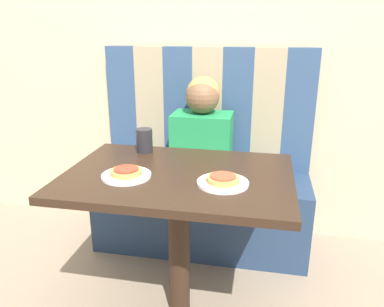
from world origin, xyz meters
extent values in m
cube|color=#C6B28E|center=(0.00, 0.92, 1.30)|extent=(7.00, 0.05, 2.60)
cube|color=navy|center=(0.00, 0.63, 0.24)|extent=(1.31, 0.47, 0.47)
cube|color=navy|center=(-0.56, 0.83, 0.85)|extent=(0.19, 0.07, 0.76)
cube|color=tan|center=(-0.37, 0.83, 0.85)|extent=(0.19, 0.07, 0.76)
cube|color=navy|center=(-0.19, 0.83, 0.85)|extent=(0.19, 0.07, 0.76)
cube|color=tan|center=(0.00, 0.83, 0.85)|extent=(0.19, 0.07, 0.76)
cube|color=navy|center=(0.19, 0.83, 0.85)|extent=(0.19, 0.07, 0.76)
cube|color=tan|center=(0.37, 0.83, 0.85)|extent=(0.19, 0.07, 0.76)
cube|color=navy|center=(0.56, 0.83, 0.85)|extent=(0.19, 0.07, 0.76)
cube|color=black|center=(0.00, 0.00, 0.72)|extent=(0.99, 0.71, 0.03)
cylinder|color=black|center=(0.00, 0.00, 0.35)|extent=(0.10, 0.10, 0.70)
cube|color=#1E8447|center=(0.00, 0.63, 0.67)|extent=(0.35, 0.24, 0.39)
sphere|color=brown|center=(0.00, 0.63, 0.96)|extent=(0.19, 0.19, 0.19)
sphere|color=#AD8447|center=(0.00, 0.65, 0.98)|extent=(0.20, 0.20, 0.20)
cylinder|color=white|center=(-0.21, -0.09, 0.74)|extent=(0.21, 0.21, 0.01)
cylinder|color=white|center=(0.21, -0.09, 0.74)|extent=(0.21, 0.21, 0.01)
cylinder|color=#C68E47|center=(-0.21, -0.09, 0.76)|extent=(0.13, 0.13, 0.02)
cylinder|color=#B73823|center=(-0.21, -0.09, 0.77)|extent=(0.10, 0.10, 0.01)
cylinder|color=#C68E47|center=(0.21, -0.09, 0.76)|extent=(0.13, 0.13, 0.02)
cylinder|color=#AD472D|center=(0.21, -0.09, 0.77)|extent=(0.10, 0.10, 0.01)
cylinder|color=#232328|center=(-0.24, 0.26, 0.80)|extent=(0.08, 0.08, 0.12)
camera|label=1|loc=(0.35, -1.49, 1.34)|focal=35.00mm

